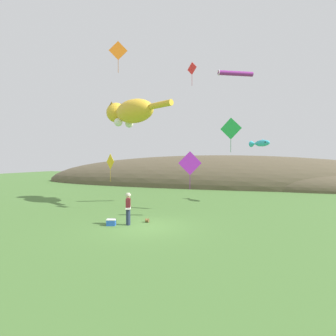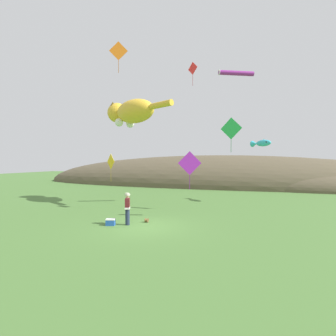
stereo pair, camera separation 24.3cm
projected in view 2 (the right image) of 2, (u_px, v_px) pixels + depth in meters
ground_plane at (145, 227)px, 14.06m from camera, size 120.00×120.00×0.00m
distant_hill_ridge at (222, 185)px, 38.72m from camera, size 58.42×15.85×8.76m
festival_attendant at (127, 208)px, 14.47m from camera, size 0.39×0.49×1.77m
kite_spool at (147, 220)px, 15.11m from camera, size 0.17×0.24×0.24m
picnic_cooler at (111, 222)px, 14.40m from camera, size 0.56×0.45×0.36m
kite_giant_cat at (131, 112)px, 22.29m from camera, size 7.09×4.06×2.33m
kite_fish_windsock at (261, 143)px, 22.28m from camera, size 1.85×1.90×0.64m
kite_tube_streamer at (236, 73)px, 20.31m from camera, size 2.71×1.59×0.44m
kite_diamond_red at (193, 69)px, 21.64m from camera, size 0.91×0.56×1.95m
kite_diamond_orange at (118, 51)px, 18.53m from camera, size 1.24×0.50×2.23m
kite_diamond_violet at (190, 163)px, 16.28m from camera, size 1.37×0.62×2.39m
kite_diamond_gold at (111, 162)px, 19.43m from camera, size 0.99×0.66×2.07m
kite_diamond_green at (231, 129)px, 18.13m from camera, size 1.49×0.34×2.42m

